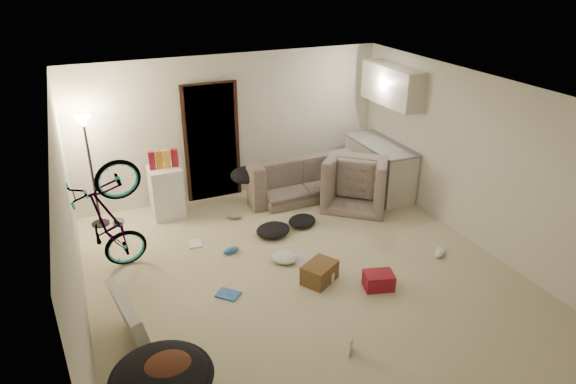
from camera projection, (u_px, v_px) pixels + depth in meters
name	position (u px, v px, depth m)	size (l,w,h in m)	color
floor	(304.00, 277.00, 6.96)	(5.50, 6.00, 0.02)	beige
ceiling	(307.00, 94.00, 5.90)	(5.50, 6.00, 0.02)	white
wall_back	(232.00, 126.00, 8.94)	(5.50, 0.02, 2.50)	silver
wall_front	(472.00, 345.00, 3.92)	(5.50, 0.02, 2.50)	silver
wall_left	(70.00, 236.00, 5.44)	(0.02, 6.00, 2.50)	silver
wall_right	(478.00, 161.00, 7.42)	(0.02, 6.00, 2.50)	silver
doorway	(212.00, 142.00, 8.86)	(0.85, 0.10, 2.04)	black
door_trim	(212.00, 143.00, 8.84)	(0.97, 0.04, 2.10)	#331911
floor_lamp	(88.00, 148.00, 7.76)	(0.28, 0.28, 1.81)	black
kitchen_counter	(379.00, 169.00, 9.31)	(0.60, 1.50, 0.88)	beige
counter_top	(381.00, 145.00, 9.12)	(0.64, 1.54, 0.04)	gray
kitchen_uppers	(392.00, 85.00, 8.72)	(0.38, 1.40, 0.65)	beige
sofa	(297.00, 180.00, 9.24)	(1.96, 0.77, 0.57)	#333A33
armchair	(358.00, 184.00, 8.94)	(1.05, 0.92, 0.69)	#333A33
bicycle	(114.00, 243.00, 6.89)	(0.59, 1.69, 0.89)	black
book_asset	(350.00, 357.00, 5.54)	(0.16, 0.22, 0.02)	maroon
mini_fridge	(166.00, 192.00, 8.43)	(0.50, 0.50, 0.85)	white
snack_box_0	(152.00, 161.00, 8.13)	(0.10, 0.07, 0.30)	maroon
snack_box_1	(160.00, 160.00, 8.17)	(0.10, 0.07, 0.30)	orange
snack_box_2	(167.00, 159.00, 8.21)	(0.10, 0.07, 0.30)	gold
snack_box_3	(175.00, 158.00, 8.26)	(0.10, 0.07, 0.30)	maroon
saucer_chair	(163.00, 384.00, 4.68)	(0.95, 0.95, 0.68)	silver
hoodie	(167.00, 368.00, 4.59)	(0.48, 0.40, 0.22)	#582F1E
sofa_drape	(247.00, 175.00, 8.79)	(0.56, 0.46, 0.28)	black
tv_box	(132.00, 321.00, 5.61)	(0.12, 0.97, 0.64)	silver
drink_case_a	(320.00, 272.00, 6.81)	(0.46, 0.33, 0.26)	brown
drink_case_b	(379.00, 281.00, 6.68)	(0.38, 0.28, 0.22)	maroon
juicer	(329.00, 275.00, 6.83)	(0.14, 0.14, 0.21)	white
newspaper	(297.00, 256.00, 7.44)	(0.40, 0.53, 0.01)	#BDB6AE
book_blue	(228.00, 295.00, 6.56)	(0.21, 0.28, 0.03)	#336BB8
book_white	(195.00, 244.00, 7.73)	(0.19, 0.25, 0.02)	silver
shoe_0	(231.00, 250.00, 7.48)	(0.26, 0.10, 0.10)	#336BB8
shoe_1	(234.00, 217.00, 8.45)	(0.26, 0.11, 0.10)	slate
shoe_4	(440.00, 252.00, 7.42)	(0.30, 0.12, 0.11)	white
clothes_lump_a	(273.00, 230.00, 7.95)	(0.54, 0.47, 0.17)	black
clothes_lump_b	(302.00, 221.00, 8.26)	(0.48, 0.41, 0.14)	black
clothes_lump_c	(284.00, 257.00, 7.28)	(0.38, 0.33, 0.12)	silver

